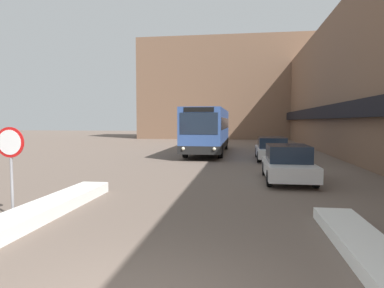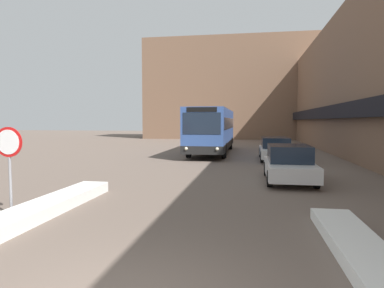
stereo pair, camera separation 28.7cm
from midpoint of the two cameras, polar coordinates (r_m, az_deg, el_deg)
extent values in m
cube|color=brown|center=(29.17, 26.87, 8.57)|extent=(5.00, 60.00, 10.07)
cube|color=black|center=(28.38, 21.42, 4.84)|extent=(0.50, 60.00, 0.90)
cube|color=brown|center=(49.59, 7.98, 8.93)|extent=(26.00, 8.00, 13.74)
cube|color=silver|center=(8.73, -27.15, -11.50)|extent=(0.90, 8.56, 0.33)
cube|color=#335193|center=(25.92, 3.72, 2.58)|extent=(2.57, 11.58, 2.85)
cube|color=black|center=(25.98, 3.71, -0.01)|extent=(2.59, 11.60, 0.50)
cube|color=#192333|center=(25.92, 3.73, 3.46)|extent=(2.60, 10.65, 0.78)
cube|color=#192333|center=(20.16, 2.02, 3.45)|extent=(2.26, 0.03, 1.28)
cube|color=black|center=(20.17, 2.02, 5.77)|extent=(1.80, 0.03, 0.28)
sphere|color=#F2EAC6|center=(20.36, -0.58, -0.77)|extent=(0.20, 0.20, 0.20)
sphere|color=#F2EAC6|center=(20.11, 4.62, -0.84)|extent=(0.20, 0.20, 0.20)
cylinder|color=black|center=(22.60, -0.18, -1.01)|extent=(0.28, 1.02, 1.02)
cylinder|color=black|center=(22.32, 5.73, -1.09)|extent=(0.28, 1.02, 1.02)
cylinder|color=black|center=(29.68, 2.19, 0.14)|extent=(0.28, 1.02, 1.02)
cylinder|color=black|center=(29.47, 6.69, 0.09)|extent=(0.28, 1.02, 1.02)
cube|color=silver|center=(14.28, 16.42, -3.93)|extent=(1.81, 4.21, 0.55)
cube|color=#192333|center=(14.32, 16.42, -1.49)|extent=(1.59, 2.32, 0.65)
cylinder|color=black|center=(13.17, 20.65, -5.61)|extent=(0.20, 0.61, 0.61)
cylinder|color=black|center=(12.95, 13.45, -5.63)|extent=(0.20, 0.61, 0.61)
cylinder|color=black|center=(15.71, 18.84, -4.08)|extent=(0.20, 0.61, 0.61)
cylinder|color=black|center=(15.53, 12.82, -4.06)|extent=(0.20, 0.61, 0.61)
cube|color=silver|center=(21.88, 14.07, -1.26)|extent=(1.85, 4.85, 0.51)
cube|color=#192333|center=(21.96, 14.07, 0.26)|extent=(1.63, 2.67, 0.63)
cylinder|color=black|center=(20.49, 16.74, -2.18)|extent=(0.20, 0.65, 0.65)
cylinder|color=black|center=(20.35, 12.01, -2.15)|extent=(0.20, 0.65, 0.65)
cylinder|color=black|center=(23.47, 15.84, -1.43)|extent=(0.20, 0.65, 0.65)
cylinder|color=black|center=(23.34, 11.71, -1.39)|extent=(0.20, 0.65, 0.65)
cylinder|color=gray|center=(9.77, -27.32, -4.11)|extent=(0.07, 0.07, 2.27)
cylinder|color=red|center=(9.68, -27.53, 0.29)|extent=(0.76, 0.03, 0.76)
cylinder|color=white|center=(9.67, -27.58, 0.29)|extent=(0.62, 0.01, 0.62)
camera|label=1|loc=(0.14, -89.35, 0.04)|focal=32.00mm
camera|label=2|loc=(0.14, 90.65, -0.04)|focal=32.00mm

